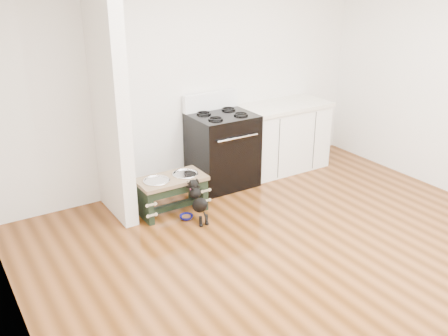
% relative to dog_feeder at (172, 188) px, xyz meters
% --- Properties ---
extents(ground, '(5.00, 5.00, 0.00)m').
position_rel_dog_feeder_xyz_m(ground, '(0.65, -1.78, -0.30)').
color(ground, '#47260C').
rests_on(ground, ground).
extents(room_shell, '(5.00, 5.00, 5.00)m').
position_rel_dog_feeder_xyz_m(room_shell, '(0.65, -1.78, 1.32)').
color(room_shell, silver).
rests_on(room_shell, ground).
extents(partition_wall, '(0.15, 0.80, 2.70)m').
position_rel_dog_feeder_xyz_m(partition_wall, '(-0.53, 0.32, 1.05)').
color(partition_wall, silver).
rests_on(partition_wall, ground).
extents(oven_range, '(0.76, 0.69, 1.14)m').
position_rel_dog_feeder_xyz_m(oven_range, '(0.90, 0.37, 0.18)').
color(oven_range, black).
rests_on(oven_range, ground).
extents(cabinet_run, '(1.24, 0.64, 0.91)m').
position_rel_dog_feeder_xyz_m(cabinet_run, '(1.88, 0.39, 0.15)').
color(cabinet_run, white).
rests_on(cabinet_run, ground).
extents(dog_feeder, '(0.77, 0.41, 0.44)m').
position_rel_dog_feeder_xyz_m(dog_feeder, '(0.00, 0.00, 0.00)').
color(dog_feeder, black).
rests_on(dog_feeder, ground).
extents(puppy, '(0.13, 0.39, 0.47)m').
position_rel_dog_feeder_xyz_m(puppy, '(0.14, -0.35, -0.04)').
color(puppy, black).
rests_on(puppy, ground).
extents(floor_bowl, '(0.18, 0.18, 0.05)m').
position_rel_dog_feeder_xyz_m(floor_bowl, '(0.04, -0.24, -0.28)').
color(floor_bowl, '#0D105F').
rests_on(floor_bowl, ground).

